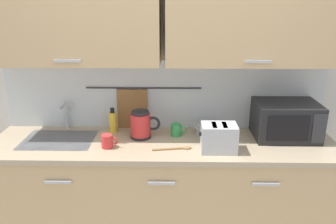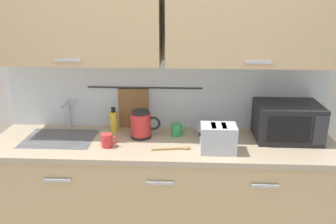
% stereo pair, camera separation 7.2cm
% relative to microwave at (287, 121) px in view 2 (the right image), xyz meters
% --- Properties ---
extents(counter_unit, '(2.53, 0.64, 0.90)m').
position_rel_microwave_xyz_m(counter_unit, '(-0.92, -0.11, -0.58)').
color(counter_unit, tan).
rests_on(counter_unit, ground).
extents(back_wall_assembly, '(3.70, 0.41, 2.50)m').
position_rel_microwave_xyz_m(back_wall_assembly, '(-0.91, 0.12, 0.49)').
color(back_wall_assembly, silver).
rests_on(back_wall_assembly, ground).
extents(sink_faucet, '(0.09, 0.17, 0.22)m').
position_rel_microwave_xyz_m(sink_faucet, '(-1.69, 0.12, 0.01)').
color(sink_faucet, '#B2B5BA').
rests_on(sink_faucet, counter_unit).
extents(microwave, '(0.46, 0.35, 0.27)m').
position_rel_microwave_xyz_m(microwave, '(0.00, 0.00, 0.00)').
color(microwave, black).
rests_on(microwave, counter_unit).
extents(electric_kettle, '(0.23, 0.16, 0.21)m').
position_rel_microwave_xyz_m(electric_kettle, '(-1.08, -0.03, -0.03)').
color(electric_kettle, black).
rests_on(electric_kettle, counter_unit).
extents(dish_soap_bottle, '(0.06, 0.06, 0.20)m').
position_rel_microwave_xyz_m(dish_soap_bottle, '(-1.31, 0.08, -0.05)').
color(dish_soap_bottle, yellow).
rests_on(dish_soap_bottle, counter_unit).
extents(mug_near_sink, '(0.12, 0.08, 0.09)m').
position_rel_microwave_xyz_m(mug_near_sink, '(-1.30, -0.21, -0.09)').
color(mug_near_sink, red).
rests_on(mug_near_sink, counter_unit).
extents(mixing_bowl, '(0.21, 0.21, 0.08)m').
position_rel_microwave_xyz_m(mixing_bowl, '(-0.58, 0.04, -0.09)').
color(mixing_bowl, '#A5ADB7').
rests_on(mixing_bowl, counter_unit).
extents(toaster, '(0.26, 0.17, 0.19)m').
position_rel_microwave_xyz_m(toaster, '(-0.53, -0.25, -0.04)').
color(toaster, '#B7BABF').
rests_on(toaster, counter_unit).
extents(mug_by_kettle, '(0.12, 0.08, 0.09)m').
position_rel_microwave_xyz_m(mug_by_kettle, '(-0.81, 0.01, -0.09)').
color(mug_by_kettle, green).
rests_on(mug_by_kettle, counter_unit).
extents(wooden_spoon, '(0.28, 0.07, 0.01)m').
position_rel_microwave_xyz_m(wooden_spoon, '(-0.81, -0.23, -0.13)').
color(wooden_spoon, '#9E7042').
rests_on(wooden_spoon, counter_unit).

